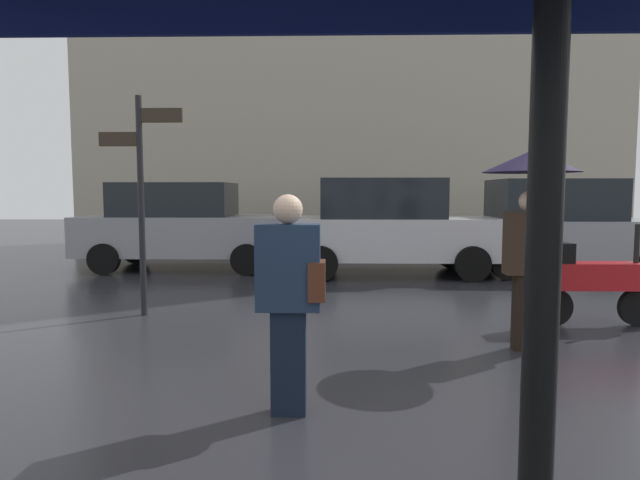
% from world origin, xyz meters
% --- Properties ---
extents(pedestrian_with_umbrella, '(0.96, 0.96, 2.03)m').
position_xyz_m(pedestrian_with_umbrella, '(1.51, 3.28, 1.57)').
color(pedestrian_with_umbrella, black).
rests_on(pedestrian_with_umbrella, ground).
extents(pedestrian_with_bag, '(0.49, 0.24, 1.60)m').
position_xyz_m(pedestrian_with_bag, '(-0.77, 1.61, 0.91)').
color(pedestrian_with_bag, black).
rests_on(pedestrian_with_bag, ground).
extents(parked_scooter, '(1.48, 0.32, 1.23)m').
position_xyz_m(parked_scooter, '(2.66, 4.32, 0.56)').
color(parked_scooter, black).
rests_on(parked_scooter, ground).
extents(parked_car_left, '(4.23, 1.94, 1.88)m').
position_xyz_m(parked_car_left, '(0.61, 8.46, 0.95)').
color(parked_car_left, silver).
rests_on(parked_car_left, ground).
extents(parked_car_right, '(4.08, 1.94, 1.87)m').
position_xyz_m(parked_car_right, '(4.00, 8.65, 0.94)').
color(parked_car_right, gray).
rests_on(parked_car_right, ground).
extents(parked_car_distant, '(4.31, 1.92, 1.81)m').
position_xyz_m(parked_car_distant, '(-3.61, 9.11, 0.92)').
color(parked_car_distant, gray).
rests_on(parked_car_distant, ground).
extents(street_signpost, '(1.08, 0.08, 2.84)m').
position_xyz_m(street_signpost, '(-2.94, 4.77, 1.73)').
color(street_signpost, black).
rests_on(street_signpost, ground).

